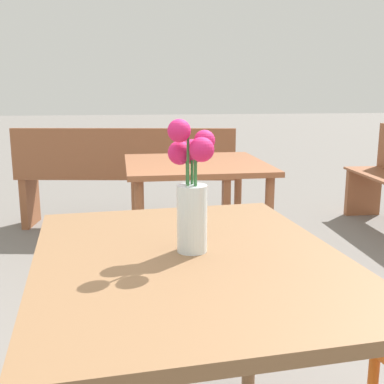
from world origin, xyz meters
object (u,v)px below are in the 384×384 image
at_px(flower_vase, 192,192).
at_px(table_front, 189,294).
at_px(bench_near, 126,173).
at_px(table_back, 195,180).

bearing_deg(flower_vase, table_front, -107.81).
relative_size(flower_vase, bench_near, 0.18).
xyz_separation_m(table_front, table_back, (0.25, 1.65, -0.02)).
bearing_deg(bench_near, flower_vase, -86.35).
bearing_deg(table_back, bench_near, 109.50).
bearing_deg(table_front, bench_near, 93.42).
distance_m(bench_near, table_back, 1.27).
distance_m(table_front, flower_vase, 0.27).
xyz_separation_m(table_front, flower_vase, (0.01, 0.03, 0.26)).
relative_size(table_front, bench_near, 0.56).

